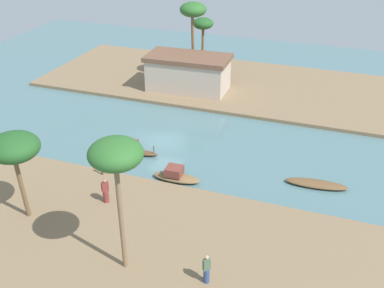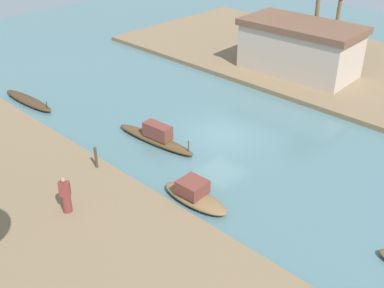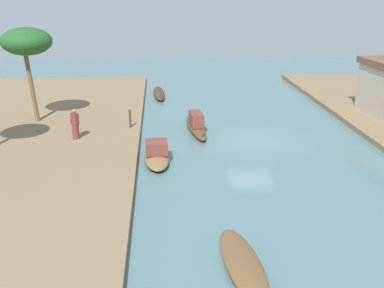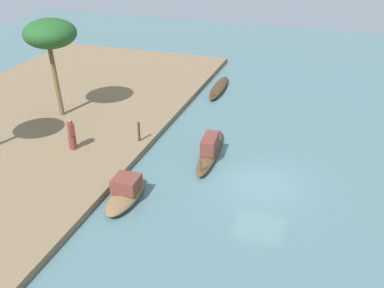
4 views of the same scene
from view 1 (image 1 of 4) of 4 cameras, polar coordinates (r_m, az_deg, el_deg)
name	(u,v)px [view 1 (image 1 of 4)]	position (r m, az deg, el deg)	size (l,w,h in m)	color
river_water	(166,140)	(40.19, -3.14, 0.50)	(65.04, 65.04, 0.00)	slate
riverbank_left	(72,241)	(29.81, -14.02, -11.02)	(36.87, 15.17, 0.32)	#846B4C
riverbank_right	(217,82)	(52.23, 2.97, 7.35)	(36.87, 15.17, 0.32)	#846B4C
sampan_with_red_awning	(176,176)	(34.50, -1.92, -3.76)	(3.51, 1.36, 1.05)	brown
sampan_upstream_small	(126,149)	(38.31, -7.75, -0.54)	(5.39, 1.32, 1.17)	brown
sampan_with_tall_canopy	(316,184)	(35.01, 14.48, -4.59)	(4.39, 1.49, 0.38)	brown
sampan_downstream_large	(7,143)	(41.98, -20.97, 0.10)	(4.91, 1.13, 0.74)	#47331E
person_on_near_bank	(106,192)	(31.98, -10.18, -5.62)	(0.55, 0.55, 1.70)	brown
person_by_mooring	(207,270)	(25.68, 1.73, -14.68)	(0.46, 0.46, 1.76)	#33477A
mooring_post	(102,168)	(35.05, -10.60, -2.77)	(0.14, 0.14, 1.10)	#4C3823
palm_tree_left_near	(14,148)	(29.77, -20.27, -0.44)	(3.02, 3.02, 5.78)	brown
palm_tree_left_far	(116,156)	(23.29, -8.99, -1.45)	(2.72, 2.72, 7.77)	#7F6647
palm_tree_right_tall	(203,25)	(54.06, 1.31, 13.87)	(2.27, 2.27, 5.84)	brown
palm_tree_right_short	(193,12)	(50.05, 0.13, 15.35)	(2.71, 2.71, 8.24)	brown
riverside_building	(188,72)	(49.08, -0.45, 8.45)	(8.47, 4.69, 3.55)	#C6B29E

